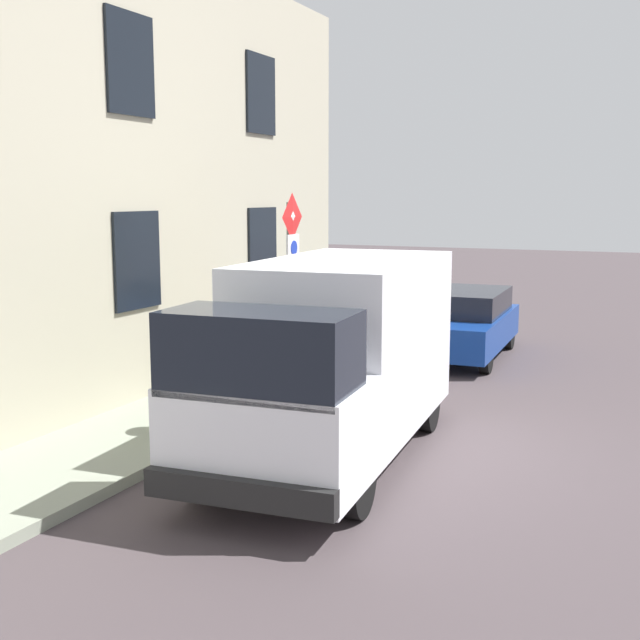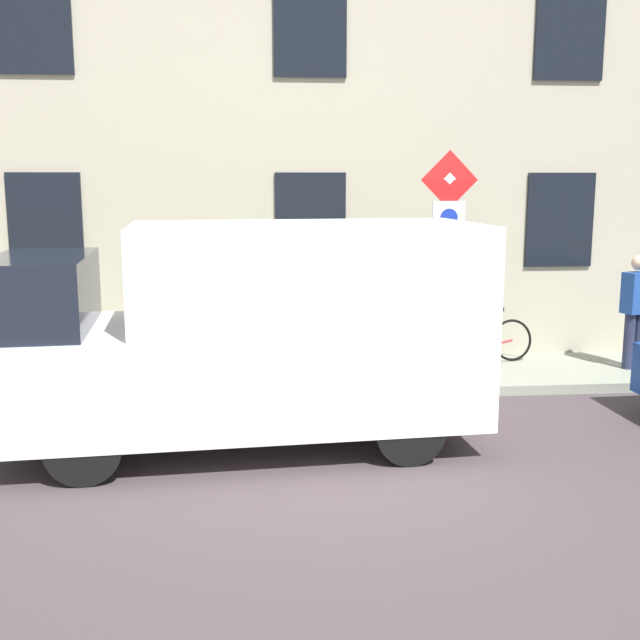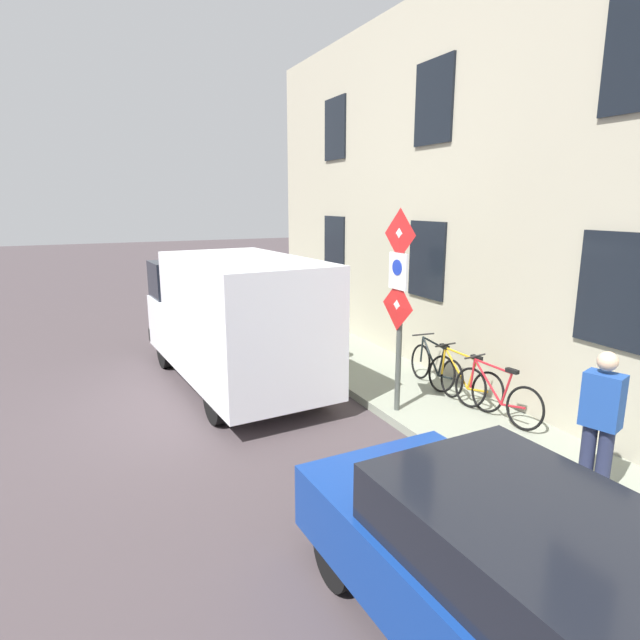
% 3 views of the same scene
% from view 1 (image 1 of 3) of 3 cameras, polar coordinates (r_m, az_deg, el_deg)
% --- Properties ---
extents(ground_plane, '(80.00, 80.00, 0.00)m').
position_cam_1_polar(ground_plane, '(11.15, 5.49, -8.55)').
color(ground_plane, '#453C3F').
extents(sidewalk_slab, '(2.03, 16.65, 0.14)m').
position_cam_1_polar(sidewalk_slab, '(12.51, -8.82, -6.34)').
color(sidewalk_slab, gray).
rests_on(sidewalk_slab, ground_plane).
extents(building_facade, '(0.75, 14.65, 7.28)m').
position_cam_1_polar(building_facade, '(12.88, -14.35, 9.99)').
color(building_facade, '#B4AD95').
rests_on(building_facade, ground_plane).
extents(sign_post_stacked, '(0.15, 0.56, 3.10)m').
position_cam_1_polar(sign_post_stacked, '(13.23, -1.99, 3.71)').
color(sign_post_stacked, '#474C47').
rests_on(sign_post_stacked, sidewalk_slab).
extents(delivery_van, '(2.39, 5.46, 2.50)m').
position_cam_1_polar(delivery_van, '(10.15, 0.92, -2.48)').
color(delivery_van, white).
rests_on(delivery_van, ground_plane).
extents(parked_hatchback, '(1.91, 4.07, 1.38)m').
position_cam_1_polar(parked_hatchback, '(16.85, 10.01, -0.12)').
color(parked_hatchback, navy).
rests_on(parked_hatchback, ground_plane).
extents(bicycle_red, '(0.46, 1.71, 0.89)m').
position_cam_1_polar(bicycle_red, '(14.84, -4.80, -2.11)').
color(bicycle_red, black).
rests_on(bicycle_red, sidewalk_slab).
extents(bicycle_orange, '(0.46, 1.72, 0.89)m').
position_cam_1_polar(bicycle_orange, '(14.19, -6.30, -2.64)').
color(bicycle_orange, black).
rests_on(bicycle_orange, sidewalk_slab).
extents(bicycle_black, '(0.46, 1.71, 0.89)m').
position_cam_1_polar(bicycle_black, '(13.55, -7.96, -3.22)').
color(bicycle_black, black).
rests_on(bicycle_black, sidewalk_slab).
extents(pedestrian, '(0.37, 0.46, 1.72)m').
position_cam_1_polar(pedestrian, '(16.42, 0.74, 0.96)').
color(pedestrian, '#262B47').
rests_on(pedestrian, sidewalk_slab).
extents(litter_bin, '(0.44, 0.44, 0.90)m').
position_cam_1_polar(litter_bin, '(11.09, -9.30, -5.55)').
color(litter_bin, '#2D5133').
rests_on(litter_bin, sidewalk_slab).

